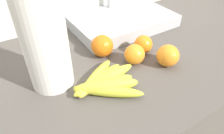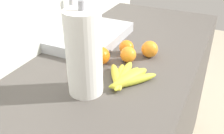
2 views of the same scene
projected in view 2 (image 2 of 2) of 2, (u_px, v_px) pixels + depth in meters
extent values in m
cube|color=silver|center=(52.00, 87.00, 1.41)|extent=(2.05, 0.06, 1.30)
ellipsoid|color=#C9D038|center=(133.00, 81.00, 0.98)|extent=(0.18, 0.15, 0.03)
ellipsoid|color=gold|center=(130.00, 78.00, 0.99)|extent=(0.19, 0.11, 0.04)
ellipsoid|color=gold|center=(126.00, 78.00, 1.00)|extent=(0.18, 0.07, 0.04)
ellipsoid|color=gold|center=(124.00, 75.00, 1.01)|extent=(0.22, 0.06, 0.04)
ellipsoid|color=yellow|center=(120.00, 77.00, 1.01)|extent=(0.19, 0.09, 0.03)
ellipsoid|color=gold|center=(116.00, 77.00, 1.01)|extent=(0.17, 0.13, 0.03)
sphere|color=orange|center=(126.00, 47.00, 1.19)|extent=(0.07, 0.07, 0.07)
sphere|color=orange|center=(101.00, 56.00, 1.11)|extent=(0.08, 0.08, 0.08)
sphere|color=orange|center=(128.00, 55.00, 1.13)|extent=(0.07, 0.07, 0.07)
sphere|color=orange|center=(150.00, 49.00, 1.17)|extent=(0.07, 0.07, 0.07)
cylinder|color=white|center=(84.00, 54.00, 0.88)|extent=(0.12, 0.12, 0.30)
cylinder|color=gray|center=(84.00, 50.00, 0.87)|extent=(0.02, 0.02, 0.33)
cube|color=#B7BABF|center=(91.00, 36.00, 1.32)|extent=(0.43, 0.29, 0.05)
cylinder|color=#B2B2B7|center=(72.00, 13.00, 1.31)|extent=(0.02, 0.02, 0.17)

